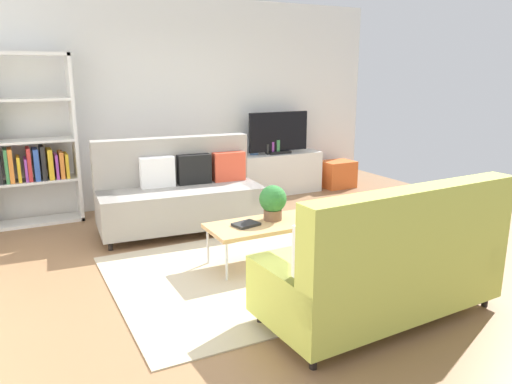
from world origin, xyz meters
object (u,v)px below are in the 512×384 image
object	(u,v)px
couch_green	(385,265)
storage_trunk	(338,174)
potted_plant	(273,201)
vase_0	(243,150)
bottle_2	(278,147)
bottle_1	(273,148)
couch_beige	(180,193)
bottle_0	(268,149)
bookshelf	(27,148)
table_book_0	(246,224)
coffee_table	(263,226)
vase_1	(254,150)
tv	(278,133)
tv_console	(277,173)

from	to	relation	value
couch_green	storage_trunk	bearing A→B (deg)	55.20
potted_plant	vase_0	distance (m)	2.61
bottle_2	bottle_1	bearing A→B (deg)	180.00
couch_green	potted_plant	world-z (taller)	couch_green
couch_beige	storage_trunk	bearing A→B (deg)	-158.47
couch_beige	bottle_0	xyz separation A→B (m)	(1.76, 1.01, 0.27)
bookshelf	table_book_0	distance (m)	3.09
coffee_table	table_book_0	distance (m)	0.19
bottle_1	bookshelf	bearing A→B (deg)	178.99
coffee_table	bookshelf	xyz separation A→B (m)	(-1.95, 2.49, 0.57)
coffee_table	vase_1	size ratio (longest dim) A/B	7.05
couch_green	vase_1	size ratio (longest dim) A/B	12.41
coffee_table	storage_trunk	size ratio (longest dim) A/B	2.12
potted_plant	table_book_0	size ratio (longest dim) A/B	1.48
table_book_0	vase_0	distance (m)	2.79
couch_green	bottle_2	distance (m)	4.07
tv	bottle_2	size ratio (longest dim) A/B	4.71
couch_beige	tv	bearing A→B (deg)	-147.96
coffee_table	bottle_2	distance (m)	2.91
table_book_0	bottle_2	world-z (taller)	bottle_2
couch_green	tv	xyz separation A→B (m)	(1.29, 3.88, 0.51)
vase_1	bottle_1	distance (m)	0.29
couch_green	bottle_2	size ratio (longest dim) A/B	9.12
tv_console	storage_trunk	xyz separation A→B (m)	(1.10, -0.10, -0.10)
storage_trunk	bottle_1	world-z (taller)	bottle_1
storage_trunk	bottle_1	bearing A→B (deg)	177.15
bottle_1	bottle_2	xyz separation A→B (m)	(0.09, 0.00, 0.01)
tv	bottle_2	bearing A→B (deg)	-128.56
couch_beige	bottle_1	world-z (taller)	couch_beige
couch_beige	table_book_0	world-z (taller)	couch_beige
coffee_table	vase_1	world-z (taller)	vase_1
storage_trunk	table_book_0	bearing A→B (deg)	-140.44
tv_console	bookshelf	size ratio (longest dim) A/B	0.67
bottle_1	vase_1	bearing A→B (deg)	162.16
bottle_0	bottle_1	distance (m)	0.09
storage_trunk	vase_1	size ratio (longest dim) A/B	3.33
table_book_0	bottle_2	distance (m)	3.00
couch_beige	couch_green	world-z (taller)	same
bottle_1	storage_trunk	bearing A→B (deg)	-2.85
couch_green	storage_trunk	distance (m)	4.49
tv_console	tv	xyz separation A→B (m)	(0.00, -0.02, 0.63)
coffee_table	vase_1	distance (m)	2.81
vase_0	bottle_2	size ratio (longest dim) A/B	0.83
potted_plant	table_book_0	bearing A→B (deg)	-171.23
tv_console	potted_plant	size ratio (longest dim) A/B	3.94
potted_plant	vase_0	world-z (taller)	vase_0
tv_console	tv	size ratio (longest dim) A/B	1.40
tv	table_book_0	bearing A→B (deg)	-125.76
couch_beige	bottle_0	distance (m)	2.05
couch_beige	bottle_1	distance (m)	2.13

